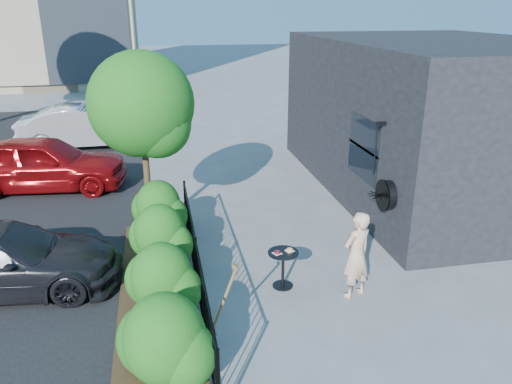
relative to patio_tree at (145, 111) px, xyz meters
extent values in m
plane|color=gray|center=(2.24, -2.76, -2.76)|extent=(120.00, 120.00, 0.00)
cube|color=black|center=(7.74, 1.74, -0.76)|extent=(6.00, 9.00, 4.00)
cube|color=black|center=(4.75, -0.36, -0.96)|extent=(0.04, 1.60, 1.40)
cube|color=black|center=(4.75, -0.36, -0.96)|extent=(0.05, 1.70, 0.06)
cylinder|color=black|center=(4.66, -1.86, -1.51)|extent=(0.18, 0.60, 0.60)
cylinder|color=black|center=(4.56, -1.86, -1.51)|extent=(0.03, 0.64, 0.64)
cube|color=black|center=(4.64, -1.36, -0.16)|extent=(0.25, 0.06, 0.06)
cylinder|color=black|center=(4.56, -1.36, -0.71)|extent=(0.02, 0.02, 1.05)
cylinder|color=black|center=(0.74, -2.76, -2.21)|extent=(0.05, 0.05, 1.10)
cylinder|color=black|center=(0.74, 0.24, -2.21)|extent=(0.05, 0.05, 1.10)
cube|color=black|center=(0.74, -2.76, -1.70)|extent=(0.03, 6.00, 0.03)
cube|color=black|center=(0.74, -2.76, -2.66)|extent=(0.03, 6.00, 0.03)
cylinder|color=black|center=(0.74, -5.66, -2.21)|extent=(0.02, 0.02, 1.04)
cylinder|color=black|center=(0.74, -5.46, -2.21)|extent=(0.02, 0.02, 1.04)
cylinder|color=black|center=(0.74, -5.26, -2.21)|extent=(0.02, 0.02, 1.04)
cylinder|color=black|center=(0.74, -5.06, -2.21)|extent=(0.02, 0.02, 1.04)
cylinder|color=black|center=(0.74, -4.86, -2.21)|extent=(0.02, 0.02, 1.04)
cylinder|color=black|center=(0.74, -4.66, -2.21)|extent=(0.02, 0.02, 1.04)
cylinder|color=black|center=(0.74, -4.46, -2.21)|extent=(0.02, 0.02, 1.04)
cylinder|color=black|center=(0.74, -4.26, -2.21)|extent=(0.02, 0.02, 1.04)
cylinder|color=black|center=(0.74, -4.06, -2.21)|extent=(0.02, 0.02, 1.04)
cylinder|color=black|center=(0.74, -3.86, -2.21)|extent=(0.02, 0.02, 1.04)
cylinder|color=black|center=(0.74, -3.66, -2.21)|extent=(0.02, 0.02, 1.04)
cylinder|color=black|center=(0.74, -3.46, -2.21)|extent=(0.02, 0.02, 1.04)
cylinder|color=black|center=(0.74, -3.26, -2.21)|extent=(0.02, 0.02, 1.04)
cylinder|color=black|center=(0.74, -3.06, -2.21)|extent=(0.02, 0.02, 1.04)
cylinder|color=black|center=(0.74, -2.86, -2.21)|extent=(0.02, 0.02, 1.04)
cylinder|color=black|center=(0.74, -2.66, -2.21)|extent=(0.02, 0.02, 1.04)
cylinder|color=black|center=(0.74, -2.46, -2.21)|extent=(0.02, 0.02, 1.04)
cylinder|color=black|center=(0.74, -2.26, -2.21)|extent=(0.02, 0.02, 1.04)
cylinder|color=black|center=(0.74, -2.06, -2.21)|extent=(0.02, 0.02, 1.04)
cylinder|color=black|center=(0.74, -1.86, -2.21)|extent=(0.02, 0.02, 1.04)
cylinder|color=black|center=(0.74, -1.66, -2.21)|extent=(0.02, 0.02, 1.04)
cylinder|color=black|center=(0.74, -1.46, -2.21)|extent=(0.02, 0.02, 1.04)
cylinder|color=black|center=(0.74, -1.26, -2.21)|extent=(0.02, 0.02, 1.04)
cylinder|color=black|center=(0.74, -1.06, -2.21)|extent=(0.02, 0.02, 1.04)
cylinder|color=black|center=(0.74, -0.86, -2.21)|extent=(0.02, 0.02, 1.04)
cylinder|color=black|center=(0.74, -0.66, -2.21)|extent=(0.02, 0.02, 1.04)
cylinder|color=black|center=(0.74, -0.46, -2.21)|extent=(0.02, 0.02, 1.04)
cylinder|color=black|center=(0.74, -0.26, -2.21)|extent=(0.02, 0.02, 1.04)
cylinder|color=black|center=(0.74, -0.06, -2.21)|extent=(0.02, 0.02, 1.04)
cylinder|color=black|center=(0.74, 0.14, -2.21)|extent=(0.02, 0.02, 1.04)
cube|color=#382616|center=(0.04, -2.76, -2.72)|extent=(1.30, 6.00, 0.08)
ellipsoid|color=#235F15|center=(0.14, -4.96, -2.06)|extent=(1.10, 1.10, 1.24)
ellipsoid|color=#235F15|center=(0.14, -3.36, -2.06)|extent=(1.10, 1.10, 1.24)
ellipsoid|color=#235F15|center=(0.14, -1.86, -2.06)|extent=(1.10, 1.10, 1.24)
ellipsoid|color=#235F15|center=(0.14, -0.46, -2.06)|extent=(1.10, 1.10, 1.24)
cylinder|color=#3F2B19|center=(-0.06, 0.04, -1.56)|extent=(0.14, 0.14, 2.40)
sphere|color=#235F15|center=(-0.06, 0.04, 0.08)|extent=(2.20, 2.20, 2.20)
sphere|color=#235F15|center=(0.24, -0.16, -0.25)|extent=(1.43, 1.43, 1.43)
cylinder|color=black|center=(2.28, -2.82, -2.08)|extent=(0.56, 0.56, 0.03)
cylinder|color=black|center=(2.28, -2.82, -2.42)|extent=(0.06, 0.06, 0.67)
cylinder|color=black|center=(2.28, -2.82, -2.75)|extent=(0.37, 0.37, 0.03)
cube|color=white|center=(2.16, -2.85, -2.06)|extent=(0.18, 0.18, 0.01)
cube|color=white|center=(2.40, -2.80, -2.06)|extent=(0.18, 0.18, 0.01)
torus|color=#4E0D15|center=(2.16, -2.85, -2.04)|extent=(0.12, 0.12, 0.04)
torus|color=tan|center=(2.40, -2.80, -2.04)|extent=(0.12, 0.12, 0.04)
imported|color=#DEB08F|center=(3.43, -3.35, -1.97)|extent=(0.68, 0.58, 1.59)
cylinder|color=brown|center=(1.02, -4.19, -2.05)|extent=(0.47, 0.05, 1.14)
cube|color=gray|center=(0.84, -4.19, -2.67)|extent=(0.11, 0.17, 0.24)
cylinder|color=brown|center=(1.20, -4.19, -1.48)|extent=(0.10, 0.10, 0.06)
imported|color=maroon|center=(-2.92, 3.48, -2.01)|extent=(4.60, 2.24, 1.51)
imported|color=silver|center=(-2.32, 7.90, -2.02)|extent=(4.53, 1.59, 1.49)
imported|color=black|center=(-2.67, -1.92, -2.16)|extent=(4.30, 2.03, 1.21)
camera|label=1|loc=(0.24, -10.49, 2.04)|focal=35.00mm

